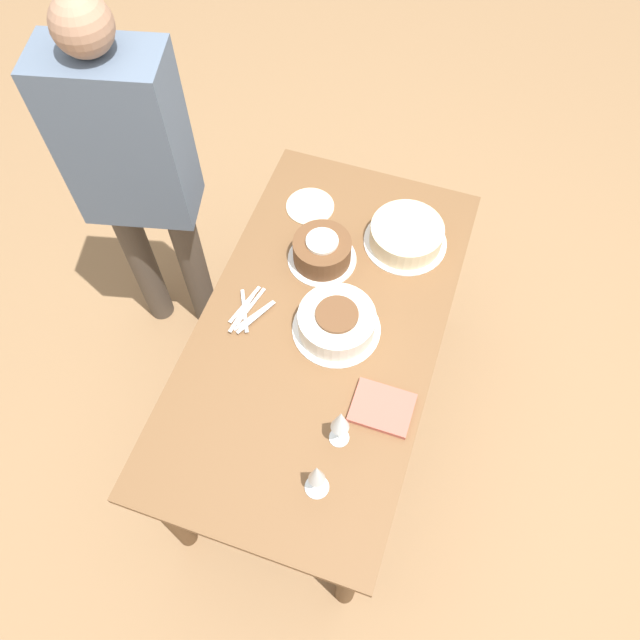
# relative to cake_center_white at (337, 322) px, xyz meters

# --- Properties ---
(ground_plane) EXTENTS (12.00, 12.00, 0.00)m
(ground_plane) POSITION_rel_cake_center_white_xyz_m (0.01, -0.05, -0.79)
(ground_plane) COLOR #8E6B47
(dining_table) EXTENTS (1.48, 0.79, 0.75)m
(dining_table) POSITION_rel_cake_center_white_xyz_m (0.01, -0.05, -0.17)
(dining_table) COLOR brown
(dining_table) RESTS_ON ground_plane
(cake_center_white) EXTENTS (0.30, 0.30, 0.10)m
(cake_center_white) POSITION_rel_cake_center_white_xyz_m (0.00, 0.00, 0.00)
(cake_center_white) COLOR white
(cake_center_white) RESTS_ON dining_table
(cake_front_chocolate) EXTENTS (0.24, 0.24, 0.11)m
(cake_front_chocolate) POSITION_rel_cake_center_white_xyz_m (-0.26, -0.14, 0.00)
(cake_front_chocolate) COLOR white
(cake_front_chocolate) RESTS_ON dining_table
(cake_back_decorated) EXTENTS (0.30, 0.30, 0.08)m
(cake_back_decorated) POSITION_rel_cake_center_white_xyz_m (-0.42, 0.12, -0.00)
(cake_back_decorated) COLOR white
(cake_back_decorated) RESTS_ON dining_table
(wine_glass_near) EXTENTS (0.07, 0.07, 0.19)m
(wine_glass_near) POSITION_rel_cake_center_white_xyz_m (0.52, 0.11, 0.08)
(wine_glass_near) COLOR silver
(wine_glass_near) RESTS_ON dining_table
(wine_glass_far) EXTENTS (0.06, 0.06, 0.20)m
(wine_glass_far) POSITION_rel_cake_center_white_xyz_m (0.36, 0.12, 0.09)
(wine_glass_far) COLOR silver
(wine_glass_far) RESTS_ON dining_table
(dessert_plate_left) EXTENTS (0.18, 0.18, 0.01)m
(dessert_plate_left) POSITION_rel_cake_center_white_xyz_m (-0.47, -0.26, -0.04)
(dessert_plate_left) COLOR beige
(dessert_plate_left) RESTS_ON dining_table
(fork_pile) EXTENTS (0.20, 0.13, 0.02)m
(fork_pile) POSITION_rel_cake_center_white_xyz_m (0.03, -0.30, -0.04)
(fork_pile) COLOR silver
(fork_pile) RESTS_ON dining_table
(napkin_stack) EXTENTS (0.15, 0.19, 0.02)m
(napkin_stack) POSITION_rel_cake_center_white_xyz_m (0.23, 0.22, -0.04)
(napkin_stack) COLOR #B75B4C
(napkin_stack) RESTS_ON dining_table
(person_cutting) EXTENTS (0.31, 0.44, 1.59)m
(person_cutting) POSITION_rel_cake_center_white_xyz_m (-0.27, -0.83, 0.16)
(person_cutting) COLOR #4C4238
(person_cutting) RESTS_ON ground_plane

